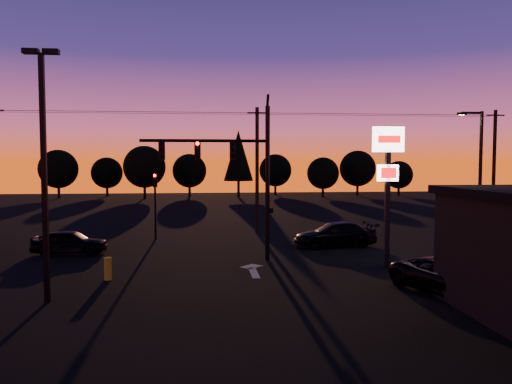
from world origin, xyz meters
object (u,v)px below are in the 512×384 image
bollard (108,269)px  car_left (70,242)px  suv_parked (450,277)px  streetlight (479,174)px  parking_lot_light (44,158)px  pylon_sign (388,166)px  car_right (335,235)px  traffic_signal_mast (237,166)px  secondary_signal (155,196)px

bollard → car_left: 7.12m
suv_parked → streetlight: bearing=33.8°
parking_lot_light → bollard: size_ratio=9.28×
pylon_sign → car_right: size_ratio=1.35×
traffic_signal_mast → car_left: 10.40m
car_right → parking_lot_light: bearing=-58.3°
car_left → car_right: size_ratio=0.80×
traffic_signal_mast → bollard: size_ratio=8.72×
pylon_sign → bollard: 13.74m
secondary_signal → streetlight: (18.91, -5.99, 1.56)m
traffic_signal_mast → secondary_signal: size_ratio=1.97×
car_left → car_right: bearing=-83.2°
streetlight → car_left: streetlight is taller
parking_lot_light → pylon_sign: (14.50, 4.50, -0.36)m
car_right → secondary_signal: bearing=-115.7°
bollard → car_left: (-3.25, 6.33, 0.19)m
pylon_sign → streetlight: (6.91, 4.00, -0.49)m
bollard → parking_lot_light: bearing=-115.0°
streetlight → bollard: streetlight is taller
car_left → car_right: (15.27, 0.95, 0.05)m
parking_lot_light → traffic_signal_mast: bearing=43.4°
streetlight → car_right: (-7.86, 2.09, -3.69)m
pylon_sign → streetlight: bearing=30.1°
streetlight → suv_parked: (-6.18, -8.90, -3.74)m
secondary_signal → bollard: size_ratio=4.42×
car_right → suv_parked: bearing=2.4°
parking_lot_light → car_left: parking_lot_light is taller
parking_lot_light → car_right: 17.79m
streetlight → bollard: bearing=-165.3°
car_right → pylon_sign: bearing=2.5°
car_left → suv_parked: size_ratio=0.82×
secondary_signal → bollard: bearing=-94.9°
traffic_signal_mast → streetlight: traffic_signal_mast is taller
traffic_signal_mast → car_right: traffic_signal_mast is taller
pylon_sign → streetlight: 8.00m
parking_lot_light → car_right: size_ratio=1.81×
car_right → suv_parked: size_ratio=1.03×
secondary_signal → traffic_signal_mast: bearing=-56.8°
car_left → car_right: 15.30m
streetlight → car_right: bearing=165.1°
bollard → car_right: car_right is taller
pylon_sign → car_left: (-16.21, 5.14, -4.23)m
traffic_signal_mast → car_left: traffic_signal_mast is taller
traffic_signal_mast → streetlight: bearing=6.1°
traffic_signal_mast → car_right: size_ratio=1.70×
secondary_signal → car_left: size_ratio=1.08×
traffic_signal_mast → streetlight: (14.01, 1.51, -0.52)m
parking_lot_light → suv_parked: (15.23, -0.40, -4.59)m
car_right → suv_parked: 11.12m
secondary_signal → car_left: bearing=-131.0°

